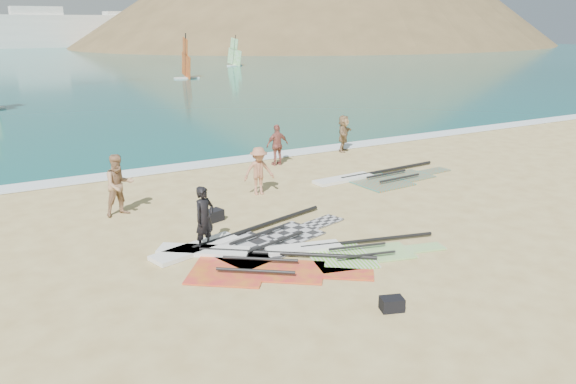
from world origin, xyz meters
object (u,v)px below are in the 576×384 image
rig_grey (243,242)px  beachgoer_back (277,145)px  beachgoer_mid (259,171)px  beachgoer_right (344,133)px  rig_green (342,251)px  rig_orange (376,178)px  beachgoer_left (119,185)px  rig_red (243,261)px  gear_bag_near (214,215)px  person_wetsuit (204,219)px  gear_bag_far (392,304)px

rig_grey → beachgoer_back: bearing=39.7°
beachgoer_mid → beachgoer_right: beachgoer_right is taller
rig_green → rig_orange: 7.76m
beachgoer_left → beachgoer_back: size_ratio=1.12×
beachgoer_left → rig_red: bearing=-80.9°
rig_grey → beachgoer_right: (9.33, 8.35, 0.83)m
gear_bag_near → beachgoer_back: beachgoer_back is taller
rig_green → beachgoer_back: bearing=85.3°
person_wetsuit → beachgoer_right: 13.26m
gear_bag_near → gear_bag_far: 7.32m
rig_green → beachgoer_left: 7.59m
rig_red → beachgoer_left: 5.75m
beachgoer_back → person_wetsuit: bearing=49.3°
person_wetsuit → beachgoer_right: person_wetsuit is taller
rig_red → beachgoer_mid: 6.14m
rig_red → beachgoer_right: beachgoer_right is taller
beachgoer_mid → beachgoer_back: beachgoer_back is taller
rig_green → beachgoer_back: (3.20, 9.45, 0.84)m
rig_grey → gear_bag_near: bearing=74.1°
rig_grey → beachgoer_mid: bearing=42.1°
gear_bag_near → beachgoer_mid: (2.55, 1.85, 0.69)m
rig_red → beachgoer_left: beachgoer_left is taller
person_wetsuit → beachgoer_mid: bearing=23.3°
rig_orange → rig_red: size_ratio=1.24×
rig_orange → rig_red: bearing=-153.1°
rig_green → gear_bag_far: bearing=-92.1°
rig_orange → beachgoer_right: 5.19m
rig_orange → beachgoer_back: 4.65m
gear_bag_near → gear_bag_far: bearing=-81.2°
rig_grey → beachgoer_right: 12.55m
gear_bag_near → beachgoer_left: size_ratio=0.28×
gear_bag_far → beachgoer_right: beachgoer_right is taller
gear_bag_far → beachgoer_left: bearing=110.6°
rig_orange → rig_green: bearing=-138.5°
gear_bag_near → beachgoer_left: beachgoer_left is taller
gear_bag_far → beachgoer_left: (-3.48, 9.26, 0.85)m
rig_red → gear_bag_near: gear_bag_near is taller
beachgoer_mid → person_wetsuit: bearing=-124.8°
gear_bag_far → beachgoer_right: 15.74m
beachgoer_left → beachgoer_back: bearing=14.5°
gear_bag_far → beachgoer_back: (4.11, 12.59, 0.75)m
rig_grey → rig_orange: (7.53, 3.55, -0.00)m
rig_grey → beachgoer_mid: (2.56, 4.02, 0.82)m
rig_red → person_wetsuit: (-0.50, 1.31, 0.85)m
beachgoer_right → rig_green: bearing=-169.4°
gear_bag_near → beachgoer_back: size_ratio=0.31×
rig_red → person_wetsuit: size_ratio=2.75×
rig_green → beachgoer_right: size_ratio=2.75×
person_wetsuit → rig_red: bearing=-92.8°
rig_green → person_wetsuit: bearing=160.6°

